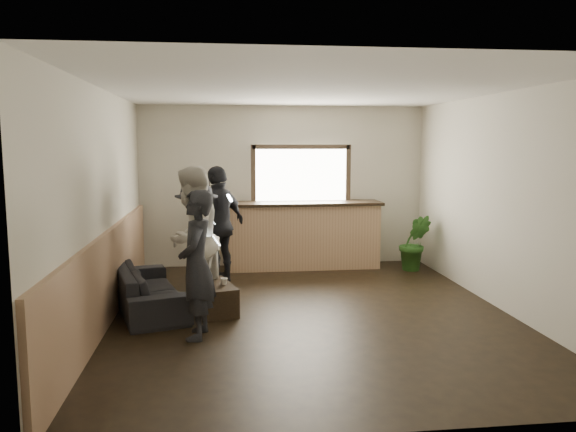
{
  "coord_description": "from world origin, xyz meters",
  "views": [
    {
      "loc": [
        -1.11,
        -6.83,
        2.15
      ],
      "look_at": [
        -0.24,
        0.4,
        1.21
      ],
      "focal_mm": 35.0,
      "sensor_mm": 36.0,
      "label": 1
    }
  ],
  "objects": [
    {
      "name": "person_b",
      "position": [
        -1.49,
        0.4,
        0.93
      ],
      "size": [
        1.01,
        1.11,
        1.86
      ],
      "rotation": [
        0.0,
        0.0,
        -1.99
      ],
      "color": "#B9B3A7",
      "rests_on": "ground"
    },
    {
      "name": "sofa",
      "position": [
        -2.06,
        0.44,
        0.28
      ],
      "size": [
        1.24,
        2.03,
        0.55
      ],
      "primitive_type": "imported",
      "rotation": [
        0.0,
        0.0,
        1.85
      ],
      "color": "black",
      "rests_on": "ground"
    },
    {
      "name": "cup_a",
      "position": [
        -1.3,
        0.36,
        0.41
      ],
      "size": [
        0.16,
        0.16,
        0.09
      ],
      "primitive_type": "imported",
      "rotation": [
        0.0,
        0.0,
        0.54
      ],
      "color": "silver",
      "rests_on": "coffee_table"
    },
    {
      "name": "person_d",
      "position": [
        -1.14,
        1.8,
        0.91
      ],
      "size": [
        1.04,
        1.09,
        1.81
      ],
      "rotation": [
        0.0,
        0.0,
        -2.3
      ],
      "color": "black",
      "rests_on": "ground"
    },
    {
      "name": "cup_b",
      "position": [
        -1.08,
        0.18,
        0.41
      ],
      "size": [
        0.11,
        0.11,
        0.08
      ],
      "primitive_type": "imported",
      "rotation": [
        0.0,
        0.0,
        2.91
      ],
      "color": "silver",
      "rests_on": "coffee_table"
    },
    {
      "name": "potted_plant",
      "position": [
        2.15,
        2.22,
        0.48
      ],
      "size": [
        0.61,
        0.53,
        0.96
      ],
      "primitive_type": "imported",
      "rotation": [
        0.0,
        0.0,
        -0.21
      ],
      "color": "#2D6623",
      "rests_on": "ground"
    },
    {
      "name": "person_c",
      "position": [
        -1.45,
        1.13,
        0.81
      ],
      "size": [
        0.64,
        1.07,
        1.62
      ],
      "rotation": [
        0.0,
        0.0,
        -1.53
      ],
      "color": "black",
      "rests_on": "ground"
    },
    {
      "name": "ground",
      "position": [
        0.0,
        0.0,
        0.0
      ],
      "size": [
        5.0,
        6.0,
        0.01
      ],
      "primitive_type": "cube",
      "color": "black"
    },
    {
      "name": "bar_counter",
      "position": [
        0.3,
        2.7,
        0.64
      ],
      "size": [
        2.7,
        0.68,
        2.13
      ],
      "color": "tan",
      "rests_on": "ground"
    },
    {
      "name": "room_shell",
      "position": [
        -0.74,
        0.0,
        1.47
      ],
      "size": [
        5.01,
        6.01,
        2.8
      ],
      "color": "silver",
      "rests_on": "ground"
    },
    {
      "name": "coffee_table",
      "position": [
        -1.22,
        0.23,
        0.18
      ],
      "size": [
        0.66,
        0.92,
        0.37
      ],
      "primitive_type": "cube",
      "rotation": [
        0.0,
        0.0,
        0.26
      ],
      "color": "black",
      "rests_on": "ground"
    },
    {
      "name": "person_a",
      "position": [
        -1.38,
        -0.7,
        0.83
      ],
      "size": [
        0.5,
        0.64,
        1.65
      ],
      "rotation": [
        0.0,
        0.0,
        -1.69
      ],
      "color": "black",
      "rests_on": "ground"
    }
  ]
}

